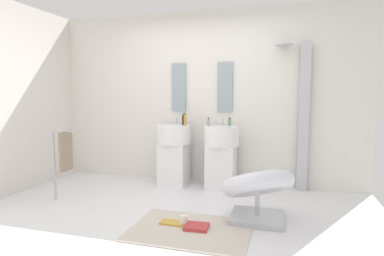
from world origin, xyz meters
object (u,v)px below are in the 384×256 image
pedestal_sink_left (174,152)px  coffee_mug (184,220)px  soap_bottle_black (184,120)px  soap_bottle_green (230,122)px  towel_rack (64,152)px  soap_bottle_amber (185,120)px  pedestal_sink_right (221,154)px  shower_column (303,114)px  soap_bottle_grey (209,122)px  magazine_ochre (172,223)px  magazine_red (196,227)px  lounge_chair (258,189)px

pedestal_sink_left → coffee_mug: (0.62, -1.46, -0.44)m
soap_bottle_black → soap_bottle_green: size_ratio=1.32×
towel_rack → soap_bottle_amber: (1.25, 1.10, 0.36)m
pedestal_sink_right → soap_bottle_black: 0.77m
soap_bottle_amber → shower_column: bearing=7.7°
coffee_mug → soap_bottle_black: soap_bottle_black is taller
pedestal_sink_left → soap_bottle_green: soap_bottle_green is taller
coffee_mug → soap_bottle_grey: soap_bottle_grey is taller
towel_rack → soap_bottle_amber: soap_bottle_amber is taller
towel_rack → pedestal_sink_left: bearing=46.7°
pedestal_sink_left → soap_bottle_black: soap_bottle_black is taller
magazine_ochre → soap_bottle_black: 1.86m
towel_rack → soap_bottle_green: (1.89, 1.24, 0.33)m
towel_rack → soap_bottle_amber: 1.70m
soap_bottle_green → soap_bottle_grey: (-0.29, -0.11, -0.00)m
magazine_red → soap_bottle_grey: size_ratio=1.95×
pedestal_sink_right → shower_column: size_ratio=0.49×
lounge_chair → soap_bottle_green: (-0.51, 1.20, 0.61)m
shower_column → magazine_ochre: shower_column is taller
pedestal_sink_left → shower_column: 1.92m
soap_bottle_grey → soap_bottle_black: bearing=166.9°
shower_column → magazine_ochre: 2.37m
coffee_mug → soap_bottle_green: bearing=82.8°
shower_column → soap_bottle_black: (-1.70, -0.10, -0.10)m
magazine_red → pedestal_sink_right: bearing=87.8°
magazine_ochre → coffee_mug: size_ratio=2.45×
towel_rack → magazine_red: 1.97m
pedestal_sink_left → towel_rack: 1.56m
pedestal_sink_right → lounge_chair: size_ratio=0.92×
pedestal_sink_right → shower_column: shower_column is taller
towel_rack → coffee_mug: towel_rack is taller
lounge_chair → towel_rack: (-2.40, -0.04, 0.28)m
lounge_chair → soap_bottle_grey: size_ratio=8.86×
soap_bottle_black → soap_bottle_amber: size_ratio=0.89×
magazine_red → soap_bottle_grey: soap_bottle_grey is taller
soap_bottle_black → coffee_mug: bearing=-72.3°
shower_column → coffee_mug: (-1.20, -1.65, -1.02)m
lounge_chair → coffee_mug: size_ratio=10.71×
towel_rack → coffee_mug: (1.69, -0.33, -0.57)m
lounge_chair → soap_bottle_black: soap_bottle_black is taller
shower_column → soap_bottle_amber: 1.66m
soap_bottle_green → soap_bottle_grey: bearing=-158.9°
pedestal_sink_right → soap_bottle_green: bearing=47.4°
pedestal_sink_right → towel_rack: size_ratio=1.05×
shower_column → soap_bottle_grey: size_ratio=16.73×
shower_column → soap_bottle_green: (-1.00, -0.08, -0.12)m
magazine_red → coffee_mug: (-0.15, 0.05, 0.03)m
pedestal_sink_left → coffee_mug: size_ratio=9.86×
coffee_mug → soap_bottle_black: (-0.50, 1.55, 0.91)m
shower_column → lounge_chair: (-0.49, -1.29, -0.73)m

